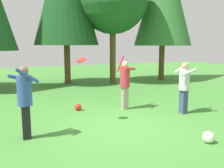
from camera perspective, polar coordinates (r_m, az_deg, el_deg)
The scene contains 7 objects.
ground_plane at distance 6.91m, azimuth 1.17°, elevation -9.94°, with size 40.00×40.00×0.00m, color #478C38.
person_thrower at distance 8.61m, azimuth 2.96°, elevation 0.78°, with size 0.65×0.65×1.86m.
person_catcher at distance 6.22m, azimuth -19.33°, elevation -2.61°, with size 0.70×0.65×1.75m.
person_bystander at distance 8.38m, azimuth 16.20°, elevation 0.11°, with size 0.60×0.53×1.67m.
frisbee at distance 6.94m, azimuth -7.10°, elevation 5.47°, with size 0.35×0.36×0.14m.
ball_white at distance 6.27m, azimuth 21.17°, elevation -11.27°, with size 0.28×0.28×0.28m, color white.
ball_red at distance 8.67m, azimuth -7.78°, elevation -5.25°, with size 0.23×0.23×0.23m, color red.
Camera 1 is at (-2.75, -5.92, 2.26)m, focal length 39.98 mm.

